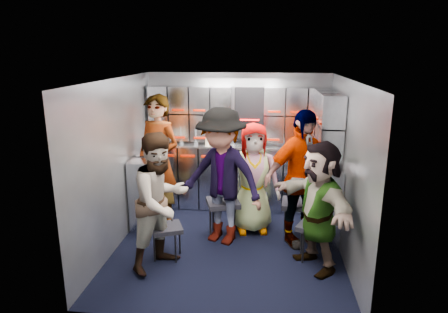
# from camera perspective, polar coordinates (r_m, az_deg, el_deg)

# --- Properties ---
(floor) EXTENTS (3.00, 3.00, 0.00)m
(floor) POSITION_cam_1_polar(r_m,az_deg,el_deg) (5.25, 0.60, -12.59)
(floor) COLOR black
(floor) RESTS_ON ground
(wall_back) EXTENTS (2.80, 0.04, 2.10)m
(wall_back) POSITION_cam_1_polar(r_m,az_deg,el_deg) (6.30, 2.00, 2.32)
(wall_back) COLOR gray
(wall_back) RESTS_ON ground
(wall_left) EXTENTS (0.04, 3.00, 2.10)m
(wall_left) POSITION_cam_1_polar(r_m,az_deg,el_deg) (5.18, -14.98, -0.99)
(wall_left) COLOR gray
(wall_left) RESTS_ON ground
(wall_right) EXTENTS (0.04, 3.00, 2.10)m
(wall_right) POSITION_cam_1_polar(r_m,az_deg,el_deg) (4.92, 17.08, -1.97)
(wall_right) COLOR gray
(wall_right) RESTS_ON ground
(ceiling) EXTENTS (2.80, 3.00, 0.02)m
(ceiling) POSITION_cam_1_polar(r_m,az_deg,el_deg) (4.67, 0.67, 10.94)
(ceiling) COLOR silver
(ceiling) RESTS_ON wall_back
(cart_bank_back) EXTENTS (2.68, 0.38, 0.99)m
(cart_bank_back) POSITION_cam_1_polar(r_m,az_deg,el_deg) (6.25, 1.80, -3.08)
(cart_bank_back) COLOR #A5AAB5
(cart_bank_back) RESTS_ON ground
(cart_bank_left) EXTENTS (0.38, 0.76, 0.99)m
(cart_bank_left) POSITION_cam_1_polar(r_m,az_deg,el_deg) (5.78, -10.68, -4.85)
(cart_bank_left) COLOR #A5AAB5
(cart_bank_left) RESTS_ON ground
(counter) EXTENTS (2.68, 0.42, 0.03)m
(counter) POSITION_cam_1_polar(r_m,az_deg,el_deg) (6.11, 1.84, 1.57)
(counter) COLOR silver
(counter) RESTS_ON cart_bank_back
(locker_bank_back) EXTENTS (2.68, 0.28, 0.82)m
(locker_bank_back) POSITION_cam_1_polar(r_m,az_deg,el_deg) (6.07, 1.92, 6.06)
(locker_bank_back) COLOR #A5AAB5
(locker_bank_back) RESTS_ON wall_back
(locker_bank_right) EXTENTS (0.28, 1.00, 0.82)m
(locker_bank_right) POSITION_cam_1_polar(r_m,az_deg,el_deg) (5.47, 14.58, 4.61)
(locker_bank_right) COLOR #A5AAB5
(locker_bank_right) RESTS_ON wall_right
(right_cabinet) EXTENTS (0.28, 1.20, 1.00)m
(right_cabinet) POSITION_cam_1_polar(r_m,az_deg,el_deg) (5.63, 14.07, -5.53)
(right_cabinet) COLOR #A5AAB5
(right_cabinet) RESTS_ON ground
(coffee_niche) EXTENTS (0.46, 0.16, 0.84)m
(coffee_niche) POSITION_cam_1_polar(r_m,az_deg,el_deg) (6.12, 3.66, 5.93)
(coffee_niche) COLOR black
(coffee_niche) RESTS_ON wall_back
(red_latch_strip) EXTENTS (2.60, 0.02, 0.03)m
(red_latch_strip) POSITION_cam_1_polar(r_m,az_deg,el_deg) (5.95, 1.68, -0.14)
(red_latch_strip) COLOR #B31702
(red_latch_strip) RESTS_ON cart_bank_back
(jump_seat_near_left) EXTENTS (0.45, 0.44, 0.41)m
(jump_seat_near_left) POSITION_cam_1_polar(r_m,az_deg,el_deg) (4.87, -8.19, -10.31)
(jump_seat_near_left) COLOR black
(jump_seat_near_left) RESTS_ON ground
(jump_seat_mid_left) EXTENTS (0.51, 0.50, 0.49)m
(jump_seat_mid_left) POSITION_cam_1_polar(r_m,az_deg,el_deg) (5.36, -0.14, -6.87)
(jump_seat_mid_left) COLOR black
(jump_seat_mid_left) RESTS_ON ground
(jump_seat_center) EXTENTS (0.41, 0.40, 0.44)m
(jump_seat_center) POSITION_cam_1_polar(r_m,az_deg,el_deg) (5.69, 4.14, -6.06)
(jump_seat_center) COLOR black
(jump_seat_center) RESTS_ON ground
(jump_seat_mid_right) EXTENTS (0.44, 0.42, 0.49)m
(jump_seat_mid_right) POSITION_cam_1_polar(r_m,az_deg,el_deg) (5.41, 10.50, -6.92)
(jump_seat_mid_right) COLOR black
(jump_seat_mid_right) RESTS_ON ground
(jump_seat_near_right) EXTENTS (0.48, 0.47, 0.44)m
(jump_seat_near_right) POSITION_cam_1_polar(r_m,az_deg,el_deg) (4.90, 12.85, -10.03)
(jump_seat_near_right) COLOR black
(jump_seat_near_right) RESTS_ON ground
(attendant_standing) EXTENTS (0.80, 0.68, 1.86)m
(attendant_standing) POSITION_cam_1_polar(r_m,az_deg,el_deg) (5.64, -9.35, -0.65)
(attendant_standing) COLOR black
(attendant_standing) RESTS_ON ground
(attendant_arc_a) EXTENTS (0.92, 0.97, 1.58)m
(attendant_arc_a) POSITION_cam_1_polar(r_m,az_deg,el_deg) (4.54, -8.95, -6.38)
(attendant_arc_a) COLOR black
(attendant_arc_a) RESTS_ON ground
(attendant_arc_b) EXTENTS (1.30, 1.05, 1.76)m
(attendant_arc_b) POSITION_cam_1_polar(r_m,az_deg,el_deg) (5.04, -0.37, -2.93)
(attendant_arc_b) COLOR black
(attendant_arc_b) RESTS_ON ground
(attendant_arc_c) EXTENTS (0.81, 0.61, 1.51)m
(attendant_arc_c) POSITION_cam_1_polar(r_m,az_deg,el_deg) (5.40, 4.13, -3.10)
(attendant_arc_c) COLOR black
(attendant_arc_c) RESTS_ON ground
(attendant_arc_d) EXTENTS (1.10, 0.89, 1.74)m
(attendant_arc_d) POSITION_cam_1_polar(r_m,az_deg,el_deg) (5.09, 10.87, -3.10)
(attendant_arc_d) COLOR black
(attendant_arc_d) RESTS_ON ground
(attendant_arc_e) EXTENTS (1.04, 1.43, 1.49)m
(attendant_arc_e) POSITION_cam_1_polar(r_m,az_deg,el_deg) (4.60, 13.34, -6.91)
(attendant_arc_e) COLOR black
(attendant_arc_e) RESTS_ON ground
(bottle_left) EXTENTS (0.06, 0.06, 0.28)m
(bottle_left) POSITION_cam_1_polar(r_m,az_deg,el_deg) (6.15, -6.13, 3.05)
(bottle_left) COLOR white
(bottle_left) RESTS_ON counter
(bottle_mid) EXTENTS (0.07, 0.07, 0.28)m
(bottle_mid) POSITION_cam_1_polar(r_m,az_deg,el_deg) (6.10, -4.01, 3.00)
(bottle_mid) COLOR white
(bottle_mid) RESTS_ON counter
(bottle_right) EXTENTS (0.06, 0.06, 0.23)m
(bottle_right) POSITION_cam_1_polar(r_m,az_deg,el_deg) (6.01, 5.28, 2.56)
(bottle_right) COLOR white
(bottle_right) RESTS_ON counter
(cup_left) EXTENTS (0.08, 0.08, 0.11)m
(cup_left) POSITION_cam_1_polar(r_m,az_deg,el_deg) (6.08, -2.34, 2.18)
(cup_left) COLOR beige
(cup_left) RESTS_ON counter
(cup_right) EXTENTS (0.08, 0.08, 0.09)m
(cup_right) POSITION_cam_1_polar(r_m,az_deg,el_deg) (6.07, 13.66, 1.66)
(cup_right) COLOR beige
(cup_right) RESTS_ON counter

